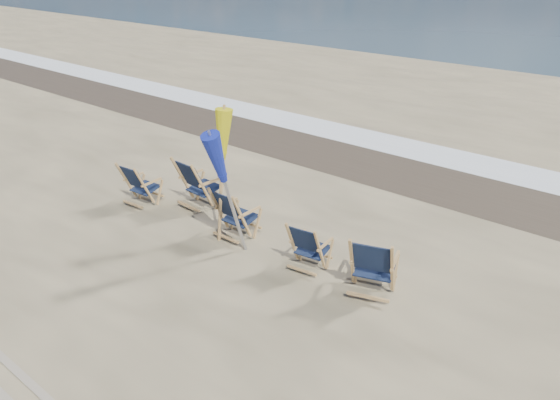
% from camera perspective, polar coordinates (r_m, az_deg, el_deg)
% --- Properties ---
extents(surf_foam, '(200.00, 1.40, 0.01)m').
position_cam_1_polar(surf_foam, '(14.27, 15.90, 4.62)').
color(surf_foam, silver).
rests_on(surf_foam, ground).
extents(wet_sand_strip, '(200.00, 2.60, 0.00)m').
position_cam_1_polar(wet_sand_strip, '(12.99, 13.10, 2.94)').
color(wet_sand_strip, '#42362A').
rests_on(wet_sand_strip, ground).
extents(beach_chair_0, '(0.65, 0.72, 0.94)m').
position_cam_1_polar(beach_chair_0, '(10.90, -13.98, 1.22)').
color(beach_chair_0, '#121C35').
rests_on(beach_chair_0, ground).
extents(beach_chair_1, '(0.74, 0.82, 1.09)m').
position_cam_1_polar(beach_chair_1, '(10.49, -8.11, 1.22)').
color(beach_chair_1, '#121C35').
rests_on(beach_chair_1, ground).
extents(beach_chair_2, '(0.65, 0.73, 1.00)m').
position_cam_1_polar(beach_chair_2, '(9.31, -4.02, -2.02)').
color(beach_chair_2, '#121C35').
rests_on(beach_chair_2, ground).
extents(beach_chair_3, '(0.65, 0.71, 0.89)m').
position_cam_1_polar(beach_chair_3, '(8.45, 4.17, -5.45)').
color(beach_chair_3, '#121C35').
rests_on(beach_chair_3, ground).
extents(beach_chair_4, '(0.88, 0.93, 1.05)m').
position_cam_1_polar(beach_chair_4, '(7.96, 11.62, -7.37)').
color(beach_chair_4, '#121C35').
rests_on(beach_chair_4, ground).
extents(umbrella_yellow, '(0.30, 0.30, 2.34)m').
position_cam_1_polar(umbrella_yellow, '(9.04, -6.37, 5.99)').
color(umbrella_yellow, '#AF864E').
rests_on(umbrella_yellow, ground).
extents(umbrella_blue, '(0.30, 0.30, 2.35)m').
position_cam_1_polar(umbrella_blue, '(8.40, -5.39, 4.66)').
color(umbrella_blue, '#A5A5AD').
rests_on(umbrella_blue, ground).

